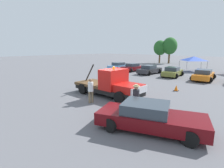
# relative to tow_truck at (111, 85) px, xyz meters

# --- Properties ---
(ground_plane) EXTENTS (160.00, 160.00, 0.00)m
(ground_plane) POSITION_rel_tow_truck_xyz_m (-0.39, -0.01, -0.96)
(ground_plane) COLOR slate
(tow_truck) EXTENTS (6.24, 2.39, 2.51)m
(tow_truck) POSITION_rel_tow_truck_xyz_m (0.00, 0.00, 0.00)
(tow_truck) COLOR black
(tow_truck) RESTS_ON ground
(foreground_car) EXTENTS (5.40, 3.67, 1.34)m
(foreground_car) POSITION_rel_tow_truck_xyz_m (5.39, -3.03, -0.31)
(foreground_car) COLOR #5B0A0F
(foreground_car) RESTS_ON ground
(person_near_truck) EXTENTS (0.40, 0.40, 1.81)m
(person_near_truck) POSITION_rel_tow_truck_xyz_m (3.75, -1.85, 0.11)
(person_near_truck) COLOR #475B84
(person_near_truck) RESTS_ON ground
(person_at_hood) EXTENTS (0.39, 0.39, 1.74)m
(person_at_hood) POSITION_rel_tow_truck_xyz_m (0.08, -2.19, 0.05)
(person_at_hood) COLOR #847051
(person_at_hood) RESTS_ON ground
(parked_car_skyblue) EXTENTS (2.47, 4.40, 1.34)m
(parked_car_skyblue) POSITION_rel_tow_truck_xyz_m (-11.13, 13.86, -0.31)
(parked_car_skyblue) COLOR #669ED1
(parked_car_skyblue) RESTS_ON ground
(parked_car_maroon) EXTENTS (2.75, 4.48, 1.34)m
(parked_car_maroon) POSITION_rel_tow_truck_xyz_m (-8.07, 13.96, -0.31)
(parked_car_maroon) COLOR maroon
(parked_car_maroon) RESTS_ON ground
(parked_car_charcoal) EXTENTS (2.37, 4.46, 1.34)m
(parked_car_charcoal) POSITION_rel_tow_truck_xyz_m (-4.38, 13.09, -0.31)
(parked_car_charcoal) COLOR #2D2D33
(parked_car_charcoal) RESTS_ON ground
(parked_car_olive) EXTENTS (2.76, 4.43, 1.34)m
(parked_car_olive) POSITION_rel_tow_truck_xyz_m (-0.72, 13.02, -0.31)
(parked_car_olive) COLOR olive
(parked_car_olive) RESTS_ON ground
(parked_car_orange) EXTENTS (2.81, 4.74, 1.34)m
(parked_car_orange) POSITION_rel_tow_truck_xyz_m (3.23, 12.97, -0.31)
(parked_car_orange) COLOR orange
(parked_car_orange) RESTS_ON ground
(canopy_tent_blue) EXTENTS (3.46, 3.46, 2.49)m
(canopy_tent_blue) POSITION_rel_tow_truck_xyz_m (-0.63, 20.84, 1.18)
(canopy_tent_blue) COLOR #9E9EA3
(canopy_tent_blue) RESTS_ON ground
(tree_left) EXTENTS (3.23, 3.23, 5.77)m
(tree_left) POSITION_rel_tow_truck_xyz_m (-12.73, 31.77, 2.92)
(tree_left) COLOR brown
(tree_left) RESTS_ON ground
(tree_center) EXTENTS (3.61, 3.61, 6.45)m
(tree_center) POSITION_rel_tow_truck_xyz_m (-10.47, 32.45, 3.37)
(tree_center) COLOR brown
(tree_center) RESTS_ON ground
(traffic_cone) EXTENTS (0.40, 0.40, 0.55)m
(traffic_cone) POSITION_rel_tow_truck_xyz_m (3.10, 5.43, -0.70)
(traffic_cone) COLOR black
(traffic_cone) RESTS_ON ground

